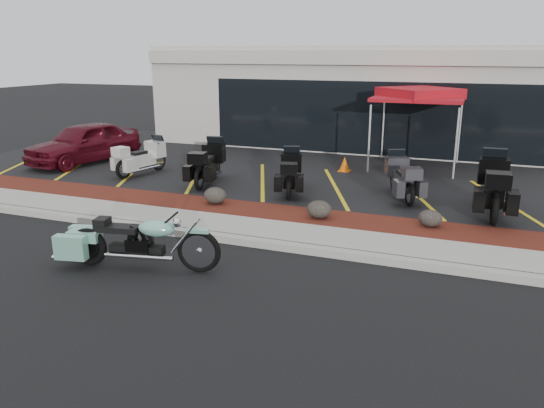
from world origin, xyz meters
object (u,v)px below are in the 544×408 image
at_px(touring_white, 158,153).
at_px(parked_car, 84,143).
at_px(traffic_cone, 345,164).
at_px(popup_canopy, 419,96).
at_px(hero_cruiser, 199,245).

distance_m(touring_white, parked_car, 3.03).
bearing_deg(touring_white, parked_car, 99.50).
relative_size(parked_car, traffic_cone, 8.67).
xyz_separation_m(parked_car, traffic_cone, (8.60, 1.81, -0.45)).
xyz_separation_m(parked_car, popup_canopy, (10.59, 3.22, 1.63)).
xyz_separation_m(touring_white, parked_car, (-3.02, 0.17, 0.11)).
relative_size(hero_cruiser, parked_car, 0.75).
bearing_deg(popup_canopy, parked_car, -167.96).
relative_size(hero_cruiser, touring_white, 1.53).
relative_size(touring_white, popup_canopy, 0.66).
bearing_deg(popup_canopy, touring_white, -160.72).
distance_m(hero_cruiser, parked_car, 10.38).
distance_m(hero_cruiser, touring_white, 8.14).
bearing_deg(hero_cruiser, traffic_cone, 74.63).
bearing_deg(traffic_cone, parked_car, -168.09).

